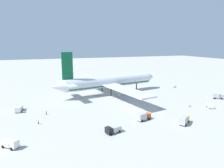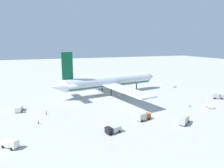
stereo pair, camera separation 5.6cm
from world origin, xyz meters
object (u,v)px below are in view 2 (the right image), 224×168
at_px(service_van, 210,106).
at_px(traffic_cone_1, 137,81).
at_px(baggage_cart_0, 109,80).
at_px(service_truck_5, 113,129).
at_px(airliner, 109,82).
at_px(service_truck_2, 19,108).
at_px(baggage_cart_1, 174,86).
at_px(ground_worker_2, 38,122).
at_px(service_truck_1, 184,120).
at_px(ground_worker_0, 46,113).
at_px(service_truck_3, 10,143).
at_px(service_truck_4, 217,96).
at_px(traffic_cone_0, 204,98).
at_px(service_truck_0, 143,116).
at_px(ground_worker_1, 190,105).

xyz_separation_m(service_van, traffic_cone_1, (-0.37, 73.99, -0.76)).
bearing_deg(traffic_cone_1, baggage_cart_0, 151.04).
bearing_deg(service_truck_5, airliner, 71.97).
relative_size(service_truck_2, service_van, 1.39).
xyz_separation_m(service_truck_2, service_truck_5, (31.58, -35.81, -0.01)).
bearing_deg(baggage_cart_1, ground_worker_2, -157.51).
distance_m(service_van, ground_worker_2, 76.87).
xyz_separation_m(service_truck_1, service_truck_5, (-27.89, 2.12, -0.38)).
height_order(service_truck_5, ground_worker_0, service_truck_5).
bearing_deg(baggage_cart_1, ground_worker_0, -162.47).
height_order(service_truck_3, ground_worker_2, service_truck_3).
relative_size(airliner, service_truck_2, 11.80).
bearing_deg(service_truck_4, traffic_cone_0, 153.07).
xyz_separation_m(service_truck_1, baggage_cart_0, (4.51, 96.71, -1.04)).
distance_m(service_truck_0, traffic_cone_1, 85.14).
xyz_separation_m(traffic_cone_0, traffic_cone_1, (-10.91, 59.60, 0.00)).
bearing_deg(ground_worker_0, service_truck_3, -113.42).
height_order(service_van, baggage_cart_0, service_van).
height_order(service_truck_5, ground_worker_2, service_truck_5).
height_order(service_truck_4, traffic_cone_0, service_truck_4).
distance_m(service_van, traffic_cone_1, 73.99).
relative_size(baggage_cart_1, traffic_cone_0, 5.43).
bearing_deg(service_truck_4, ground_worker_2, -177.76).
xyz_separation_m(airliner, baggage_cart_0, (15.27, 41.95, -6.71)).
bearing_deg(ground_worker_0, airliner, 34.20).
height_order(ground_worker_1, ground_worker_2, ground_worker_1).
distance_m(service_truck_2, service_truck_5, 47.75).
relative_size(service_truck_5, baggage_cart_1, 1.97).
height_order(service_truck_3, traffic_cone_0, service_truck_3).
bearing_deg(traffic_cone_0, service_truck_3, -166.42).
bearing_deg(ground_worker_1, service_van, -30.03).
relative_size(service_truck_1, service_van, 1.34).
bearing_deg(service_truck_3, baggage_cart_0, 55.60).
bearing_deg(traffic_cone_1, service_truck_3, -135.53).
relative_size(service_truck_2, ground_worker_2, 3.91).
height_order(airliner, service_truck_4, airliner).
relative_size(baggage_cart_1, traffic_cone_1, 5.43).
xyz_separation_m(service_truck_3, ground_worker_1, (76.49, 13.16, -0.48)).
height_order(service_truck_4, ground_worker_1, service_truck_4).
bearing_deg(service_truck_3, traffic_cone_0, 13.58).
height_order(service_truck_3, service_van, service_truck_3).
xyz_separation_m(service_van, baggage_cart_1, (13.77, 45.05, -0.38)).
bearing_deg(service_truck_4, service_truck_2, 171.57).
relative_size(airliner, ground_worker_2, 46.15).
bearing_deg(airliner, service_truck_4, -31.34).
distance_m(airliner, ground_worker_1, 47.85).
bearing_deg(ground_worker_0, service_truck_2, 142.35).
height_order(service_truck_4, ground_worker_0, service_truck_4).
xyz_separation_m(service_truck_0, service_truck_1, (12.55, -9.00, 0.09)).
bearing_deg(service_truck_5, ground_worker_0, 126.87).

